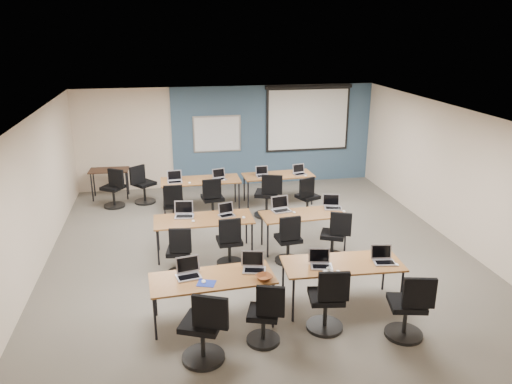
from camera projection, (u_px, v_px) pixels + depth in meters
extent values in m
cube|color=#6B6354|center=(259.00, 253.00, 9.70)|extent=(8.00, 9.00, 0.02)
cube|color=white|center=(259.00, 115.00, 8.84)|extent=(8.00, 9.00, 0.02)
cube|color=beige|center=(228.00, 137.00, 13.47)|extent=(8.00, 0.04, 2.70)
cube|color=beige|center=(342.00, 321.00, 5.08)|extent=(8.00, 0.04, 2.70)
cube|color=beige|center=(31.00, 200.00, 8.58)|extent=(0.04, 9.00, 2.70)
cube|color=beige|center=(456.00, 176.00, 9.96)|extent=(0.04, 9.00, 2.70)
cube|color=#3D5977|center=(273.00, 135.00, 13.66)|extent=(5.50, 0.04, 2.70)
cube|color=#B1B4B7|center=(217.00, 134.00, 13.32)|extent=(1.28, 0.02, 0.98)
cube|color=white|center=(217.00, 134.00, 13.31)|extent=(1.20, 0.02, 0.90)
cube|color=black|center=(308.00, 118.00, 13.62)|extent=(2.32, 0.03, 1.82)
cube|color=white|center=(308.00, 120.00, 13.62)|extent=(2.20, 0.02, 1.62)
cylinder|color=black|center=(309.00, 87.00, 13.34)|extent=(2.40, 0.10, 0.10)
cube|color=brown|center=(212.00, 278.00, 7.24)|extent=(1.80, 0.75, 0.03)
cylinder|color=black|center=(155.00, 318.00, 6.92)|extent=(0.04, 0.04, 0.70)
cylinder|color=black|center=(273.00, 306.00, 7.21)|extent=(0.04, 0.04, 0.70)
cylinder|color=black|center=(155.00, 295.00, 7.51)|extent=(0.04, 0.04, 0.70)
cylinder|color=black|center=(265.00, 285.00, 7.80)|extent=(0.04, 0.04, 0.70)
cube|color=brown|center=(342.00, 264.00, 7.69)|extent=(1.84, 0.77, 0.03)
cylinder|color=black|center=(293.00, 301.00, 7.36)|extent=(0.04, 0.04, 0.70)
cylinder|color=black|center=(402.00, 290.00, 7.66)|extent=(0.04, 0.04, 0.70)
cylinder|color=black|center=(283.00, 280.00, 7.96)|extent=(0.04, 0.04, 0.70)
cylinder|color=black|center=(384.00, 271.00, 8.26)|extent=(0.04, 0.04, 0.70)
cube|color=brown|center=(204.00, 219.00, 9.45)|extent=(1.87, 0.78, 0.03)
cylinder|color=black|center=(158.00, 248.00, 9.11)|extent=(0.04, 0.04, 0.70)
cylinder|color=black|center=(252.00, 241.00, 9.41)|extent=(0.04, 0.04, 0.70)
cylinder|color=black|center=(158.00, 234.00, 9.72)|extent=(0.04, 0.04, 0.70)
cylinder|color=black|center=(246.00, 227.00, 10.02)|extent=(0.04, 0.04, 0.70)
cube|color=olive|center=(304.00, 214.00, 9.70)|extent=(1.66, 0.69, 0.03)
cylinder|color=black|center=(268.00, 240.00, 9.42)|extent=(0.04, 0.04, 0.70)
cylinder|color=black|center=(345.00, 234.00, 9.69)|extent=(0.04, 0.04, 0.70)
cylinder|color=black|center=(262.00, 229.00, 9.95)|extent=(0.04, 0.04, 0.70)
cylinder|color=black|center=(336.00, 223.00, 10.22)|extent=(0.04, 0.04, 0.70)
cube|color=olive|center=(201.00, 180.00, 11.82)|extent=(1.86, 0.78, 0.03)
cylinder|color=black|center=(164.00, 202.00, 11.48)|extent=(0.04, 0.04, 0.70)
cylinder|color=black|center=(239.00, 197.00, 11.78)|extent=(0.04, 0.04, 0.70)
cylinder|color=black|center=(164.00, 193.00, 12.09)|extent=(0.04, 0.04, 0.70)
cylinder|color=black|center=(235.00, 189.00, 12.39)|extent=(0.04, 0.04, 0.70)
cube|color=brown|center=(278.00, 175.00, 12.23)|extent=(1.71, 0.71, 0.03)
cylinder|color=black|center=(248.00, 195.00, 11.93)|extent=(0.04, 0.04, 0.70)
cylinder|color=black|center=(312.00, 191.00, 12.21)|extent=(0.04, 0.04, 0.70)
cylinder|color=black|center=(244.00, 187.00, 12.49)|extent=(0.04, 0.04, 0.70)
cylinder|color=black|center=(306.00, 184.00, 12.76)|extent=(0.04, 0.04, 0.70)
cube|color=#B5B6BA|center=(189.00, 277.00, 7.24)|extent=(0.35, 0.25, 0.02)
cube|color=black|center=(189.00, 277.00, 7.22)|extent=(0.30, 0.15, 0.00)
cube|color=#B5B6BA|center=(188.00, 264.00, 7.32)|extent=(0.35, 0.06, 0.24)
cube|color=black|center=(188.00, 265.00, 7.32)|extent=(0.31, 0.05, 0.20)
ellipsoid|color=white|center=(204.00, 282.00, 7.10)|extent=(0.08, 0.11, 0.04)
cylinder|color=black|center=(203.00, 357.00, 6.62)|extent=(0.58, 0.58, 0.05)
cylinder|color=black|center=(203.00, 342.00, 6.55)|extent=(0.06, 0.06, 0.51)
cube|color=black|center=(202.00, 323.00, 6.46)|extent=(0.51, 0.51, 0.08)
cube|color=black|center=(210.00, 312.00, 6.18)|extent=(0.46, 0.06, 0.44)
cube|color=#BABAC7|center=(254.00, 270.00, 7.43)|extent=(0.34, 0.25, 0.02)
cube|color=black|center=(254.00, 270.00, 7.41)|extent=(0.29, 0.14, 0.00)
cube|color=#BABAC7|center=(253.00, 259.00, 7.51)|extent=(0.34, 0.06, 0.24)
cube|color=black|center=(253.00, 259.00, 7.51)|extent=(0.30, 0.04, 0.19)
ellipsoid|color=white|center=(267.00, 274.00, 7.31)|extent=(0.09, 0.12, 0.04)
cylinder|color=black|center=(263.00, 340.00, 6.99)|extent=(0.47, 0.47, 0.05)
cylinder|color=black|center=(263.00, 328.00, 6.93)|extent=(0.06, 0.06, 0.42)
cube|color=black|center=(263.00, 313.00, 6.85)|extent=(0.42, 0.42, 0.08)
cube|color=black|center=(271.00, 301.00, 6.60)|extent=(0.38, 0.06, 0.44)
cube|color=#A5A5B0|center=(321.00, 267.00, 7.54)|extent=(0.32, 0.24, 0.02)
cube|color=black|center=(322.00, 267.00, 7.52)|extent=(0.27, 0.14, 0.00)
cube|color=#A5A5B0|center=(319.00, 256.00, 7.62)|extent=(0.32, 0.06, 0.22)
cube|color=black|center=(319.00, 256.00, 7.62)|extent=(0.28, 0.04, 0.18)
ellipsoid|color=white|center=(338.00, 272.00, 7.39)|extent=(0.06, 0.10, 0.03)
cylinder|color=black|center=(324.00, 326.00, 7.30)|extent=(0.54, 0.54, 0.05)
cylinder|color=black|center=(325.00, 314.00, 7.23)|extent=(0.06, 0.06, 0.48)
cube|color=black|center=(326.00, 297.00, 7.14)|extent=(0.48, 0.48, 0.08)
cube|color=black|center=(334.00, 287.00, 6.85)|extent=(0.44, 0.06, 0.44)
cube|color=#BABAC9|center=(384.00, 263.00, 7.67)|extent=(0.32, 0.24, 0.02)
cube|color=black|center=(385.00, 262.00, 7.65)|extent=(0.27, 0.14, 0.00)
cube|color=#BABAC9|center=(381.00, 252.00, 7.75)|extent=(0.32, 0.06, 0.22)
cube|color=black|center=(382.00, 252.00, 7.75)|extent=(0.28, 0.04, 0.18)
ellipsoid|color=white|center=(397.00, 265.00, 7.60)|extent=(0.09, 0.11, 0.03)
cylinder|color=black|center=(403.00, 334.00, 7.12)|extent=(0.54, 0.54, 0.05)
cylinder|color=black|center=(405.00, 321.00, 7.05)|extent=(0.06, 0.06, 0.48)
cube|color=black|center=(407.00, 303.00, 6.96)|extent=(0.48, 0.48, 0.08)
cube|color=black|center=(419.00, 293.00, 6.68)|extent=(0.44, 0.06, 0.44)
cube|color=silver|center=(184.00, 216.00, 9.52)|extent=(0.36, 0.26, 0.02)
cube|color=black|center=(184.00, 216.00, 9.50)|extent=(0.31, 0.15, 0.00)
cube|color=silver|center=(184.00, 207.00, 9.61)|extent=(0.36, 0.07, 0.25)
cube|color=black|center=(184.00, 207.00, 9.60)|extent=(0.32, 0.05, 0.20)
ellipsoid|color=white|center=(193.00, 221.00, 9.30)|extent=(0.07, 0.10, 0.03)
cylinder|color=black|center=(180.00, 273.00, 8.87)|extent=(0.46, 0.46, 0.05)
cylinder|color=black|center=(180.00, 264.00, 8.81)|extent=(0.06, 0.06, 0.41)
cube|color=black|center=(179.00, 251.00, 8.73)|extent=(0.41, 0.41, 0.08)
cube|color=black|center=(180.00, 241.00, 8.48)|extent=(0.38, 0.06, 0.44)
cube|color=silver|center=(227.00, 216.00, 9.57)|extent=(0.30, 0.22, 0.02)
cube|color=black|center=(227.00, 215.00, 9.54)|extent=(0.25, 0.13, 0.00)
cube|color=silver|center=(226.00, 208.00, 9.64)|extent=(0.30, 0.06, 0.21)
cube|color=black|center=(226.00, 208.00, 9.63)|extent=(0.26, 0.04, 0.17)
ellipsoid|color=white|center=(244.00, 217.00, 9.47)|extent=(0.07, 0.10, 0.03)
cylinder|color=black|center=(230.00, 263.00, 9.25)|extent=(0.49, 0.49, 0.05)
cylinder|color=black|center=(230.00, 253.00, 9.19)|extent=(0.06, 0.06, 0.43)
cube|color=black|center=(229.00, 241.00, 9.10)|extent=(0.43, 0.43, 0.08)
cube|color=black|center=(230.00, 231.00, 8.83)|extent=(0.40, 0.06, 0.44)
cube|color=#B3B3B3|center=(281.00, 211.00, 9.81)|extent=(0.36, 0.26, 0.02)
cube|color=black|center=(282.00, 211.00, 9.79)|extent=(0.30, 0.15, 0.00)
cube|color=#B3B3B3|center=(280.00, 202.00, 9.90)|extent=(0.36, 0.07, 0.25)
cube|color=black|center=(280.00, 202.00, 9.89)|extent=(0.31, 0.05, 0.20)
ellipsoid|color=white|center=(294.00, 212.00, 9.73)|extent=(0.08, 0.10, 0.03)
cylinder|color=black|center=(288.00, 260.00, 9.35)|extent=(0.49, 0.49, 0.05)
cylinder|color=black|center=(288.00, 251.00, 9.29)|extent=(0.06, 0.06, 0.43)
cube|color=black|center=(288.00, 238.00, 9.21)|extent=(0.43, 0.43, 0.08)
cube|color=black|center=(290.00, 229.00, 8.93)|extent=(0.39, 0.06, 0.44)
cube|color=silver|center=(333.00, 208.00, 9.95)|extent=(0.34, 0.25, 0.02)
cube|color=black|center=(333.00, 208.00, 9.93)|extent=(0.29, 0.15, 0.00)
cube|color=silver|center=(331.00, 200.00, 10.04)|extent=(0.34, 0.06, 0.24)
cube|color=black|center=(331.00, 200.00, 10.03)|extent=(0.30, 0.04, 0.19)
ellipsoid|color=white|center=(344.00, 211.00, 9.78)|extent=(0.09, 0.11, 0.03)
cylinder|color=black|center=(332.00, 256.00, 9.52)|extent=(0.49, 0.49, 0.05)
cylinder|color=black|center=(332.00, 247.00, 9.46)|extent=(0.06, 0.06, 0.43)
cube|color=black|center=(333.00, 235.00, 9.38)|extent=(0.43, 0.43, 0.08)
cube|color=black|center=(341.00, 224.00, 9.13)|extent=(0.39, 0.06, 0.44)
cube|color=#A7A7AB|center=(175.00, 182.00, 11.61)|extent=(0.34, 0.25, 0.02)
cube|color=black|center=(175.00, 182.00, 11.58)|extent=(0.29, 0.14, 0.00)
cube|color=#A7A7AB|center=(174.00, 175.00, 11.69)|extent=(0.34, 0.06, 0.23)
cube|color=black|center=(174.00, 175.00, 11.68)|extent=(0.30, 0.04, 0.19)
ellipsoid|color=white|center=(190.00, 183.00, 11.55)|extent=(0.06, 0.10, 0.04)
cylinder|color=black|center=(175.00, 223.00, 11.08)|extent=(0.50, 0.50, 0.05)
cylinder|color=black|center=(174.00, 215.00, 11.02)|extent=(0.06, 0.06, 0.44)
cube|color=black|center=(174.00, 204.00, 10.94)|extent=(0.44, 0.44, 0.08)
cube|color=black|center=(173.00, 195.00, 10.66)|extent=(0.40, 0.06, 0.44)
cube|color=#AFAFAF|center=(219.00, 179.00, 11.81)|extent=(0.31, 0.23, 0.02)
cube|color=black|center=(219.00, 179.00, 11.79)|extent=(0.27, 0.13, 0.00)
cube|color=#AFAFAF|center=(219.00, 173.00, 11.89)|extent=(0.31, 0.06, 0.22)
cube|color=black|center=(219.00, 173.00, 11.88)|extent=(0.28, 0.04, 0.18)
ellipsoid|color=white|center=(224.00, 180.00, 11.77)|extent=(0.06, 0.10, 0.03)
cylinder|color=black|center=(213.00, 217.00, 11.44)|extent=(0.52, 0.52, 0.05)
cylinder|color=black|center=(213.00, 209.00, 11.38)|extent=(0.06, 0.06, 0.46)
cube|color=black|center=(212.00, 198.00, 11.29)|extent=(0.46, 0.46, 0.08)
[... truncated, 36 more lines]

